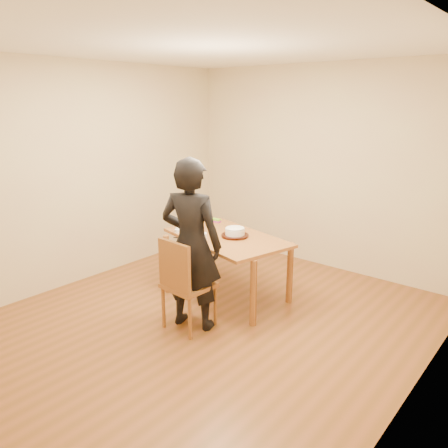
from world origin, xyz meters
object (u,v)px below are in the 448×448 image
Objects in this scene: dining_chair at (189,285)px; cake at (235,232)px; cake_plate at (235,236)px; dining_table at (227,238)px; person at (191,245)px.

cake is (-0.07, 0.82, 0.36)m from dining_chair.
cake is at bearing 0.00° from cake_plate.
dining_table is at bearing 104.19° from dining_chair.
cake_plate is 0.78m from person.
dining_table is 3.26× the size of dining_chair.
person is at bearing -85.03° from cake.
dining_table is 0.82× the size of person.
dining_chair is 0.42m from person.
cake is 0.78m from person.
cake_plate is at bearing 97.93° from dining_chair.
cake_plate is at bearing 40.63° from dining_table.
dining_table is 0.12m from cake.
cake reaches higher than dining_chair.
cake is (0.00, 0.00, 0.05)m from cake_plate.
cake_plate is 0.18× the size of person.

